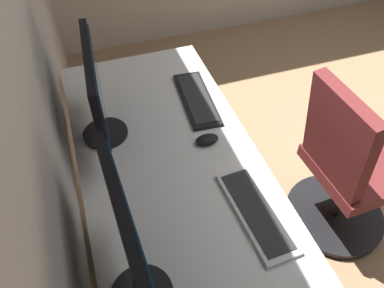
{
  "coord_description": "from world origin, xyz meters",
  "views": [
    {
      "loc": [
        -0.99,
        2.03,
        1.91
      ],
      "look_at": [
        -0.12,
        1.73,
        0.95
      ],
      "focal_mm": 34.87,
      "sensor_mm": 36.0,
      "label": 1
    }
  ],
  "objects_px": {
    "monitor_secondary": "(133,256)",
    "monitor_primary": "(96,91)",
    "keyboard_spare": "(197,99)",
    "office_chair": "(344,172)",
    "keyboard_main": "(256,212)",
    "mouse_spare": "(207,140)",
    "drawer_pedestal": "(187,266)"
  },
  "relations": [
    {
      "from": "monitor_secondary",
      "to": "monitor_primary",
      "type": "bearing_deg",
      "value": -1.05
    },
    {
      "from": "keyboard_spare",
      "to": "office_chair",
      "type": "xyz_separation_m",
      "value": [
        -0.46,
        -0.63,
        -0.28
      ]
    },
    {
      "from": "monitor_primary",
      "to": "monitor_secondary",
      "type": "bearing_deg",
      "value": 178.95
    },
    {
      "from": "keyboard_main",
      "to": "mouse_spare",
      "type": "xyz_separation_m",
      "value": [
        0.4,
        0.04,
        0.01
      ]
    },
    {
      "from": "drawer_pedestal",
      "to": "mouse_spare",
      "type": "xyz_separation_m",
      "value": [
        0.34,
        -0.21,
        0.4
      ]
    },
    {
      "from": "monitor_primary",
      "to": "office_chair",
      "type": "height_order",
      "value": "monitor_primary"
    },
    {
      "from": "monitor_primary",
      "to": "monitor_secondary",
      "type": "height_order",
      "value": "monitor_secondary"
    },
    {
      "from": "monitor_secondary",
      "to": "office_chair",
      "type": "distance_m",
      "value": 1.29
    },
    {
      "from": "keyboard_main",
      "to": "keyboard_spare",
      "type": "xyz_separation_m",
      "value": [
        0.69,
        -0.01,
        0.0
      ]
    },
    {
      "from": "drawer_pedestal",
      "to": "monitor_secondary",
      "type": "distance_m",
      "value": 0.72
    },
    {
      "from": "keyboard_spare",
      "to": "drawer_pedestal",
      "type": "bearing_deg",
      "value": 157.38
    },
    {
      "from": "keyboard_main",
      "to": "keyboard_spare",
      "type": "height_order",
      "value": "same"
    },
    {
      "from": "monitor_primary",
      "to": "keyboard_main",
      "type": "bearing_deg",
      "value": -142.64
    },
    {
      "from": "monitor_secondary",
      "to": "keyboard_spare",
      "type": "distance_m",
      "value": 1.01
    },
    {
      "from": "monitor_primary",
      "to": "office_chair",
      "type": "xyz_separation_m",
      "value": [
        -0.37,
        -1.09,
        -0.52
      ]
    },
    {
      "from": "drawer_pedestal",
      "to": "monitor_primary",
      "type": "height_order",
      "value": "monitor_primary"
    },
    {
      "from": "monitor_secondary",
      "to": "office_chair",
      "type": "height_order",
      "value": "monitor_secondary"
    },
    {
      "from": "drawer_pedestal",
      "to": "office_chair",
      "type": "distance_m",
      "value": 0.92
    },
    {
      "from": "keyboard_spare",
      "to": "office_chair",
      "type": "bearing_deg",
      "value": -126.03
    },
    {
      "from": "drawer_pedestal",
      "to": "keyboard_spare",
      "type": "xyz_separation_m",
      "value": [
        0.63,
        -0.26,
        0.39
      ]
    },
    {
      "from": "monitor_secondary",
      "to": "keyboard_main",
      "type": "bearing_deg",
      "value": -70.92
    },
    {
      "from": "keyboard_main",
      "to": "mouse_spare",
      "type": "bearing_deg",
      "value": 6.34
    },
    {
      "from": "mouse_spare",
      "to": "office_chair",
      "type": "xyz_separation_m",
      "value": [
        -0.18,
        -0.68,
        -0.29
      ]
    },
    {
      "from": "keyboard_spare",
      "to": "mouse_spare",
      "type": "height_order",
      "value": "mouse_spare"
    },
    {
      "from": "mouse_spare",
      "to": "drawer_pedestal",
      "type": "bearing_deg",
      "value": 148.56
    },
    {
      "from": "monitor_primary",
      "to": "office_chair",
      "type": "bearing_deg",
      "value": -108.67
    },
    {
      "from": "mouse_spare",
      "to": "monitor_primary",
      "type": "bearing_deg",
      "value": 64.67
    },
    {
      "from": "monitor_primary",
      "to": "keyboard_main",
      "type": "height_order",
      "value": "monitor_primary"
    },
    {
      "from": "keyboard_main",
      "to": "keyboard_spare",
      "type": "relative_size",
      "value": 1.0
    },
    {
      "from": "keyboard_spare",
      "to": "office_chair",
      "type": "relative_size",
      "value": 0.44
    },
    {
      "from": "drawer_pedestal",
      "to": "monitor_secondary",
      "type": "bearing_deg",
      "value": 135.86
    },
    {
      "from": "keyboard_main",
      "to": "office_chair",
      "type": "bearing_deg",
      "value": -70.41
    }
  ]
}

